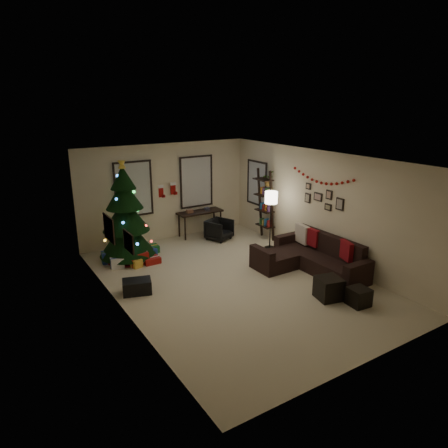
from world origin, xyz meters
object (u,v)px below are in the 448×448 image
(christmas_tree, at_px, (126,218))
(desk, at_px, (200,214))
(bookshelf, at_px, (265,206))
(desk_chair, at_px, (219,230))
(sofa, at_px, (310,259))

(christmas_tree, distance_m, desk, 2.59)
(bookshelf, bearing_deg, desk_chair, 150.33)
(sofa, relative_size, bookshelf, 1.22)
(desk, bearing_deg, bookshelf, -43.05)
(desk, relative_size, bookshelf, 0.66)
(desk, distance_m, desk_chair, 0.78)
(christmas_tree, distance_m, desk_chair, 2.82)
(christmas_tree, bearing_deg, bookshelf, -8.52)
(desk_chair, bearing_deg, christmas_tree, 158.15)
(christmas_tree, height_order, desk, christmas_tree)
(christmas_tree, bearing_deg, desk, 16.23)
(desk_chair, bearing_deg, desk, 88.47)
(sofa, bearing_deg, desk, 104.79)
(christmas_tree, bearing_deg, sofa, -40.32)
(christmas_tree, xyz_separation_m, desk, (2.45, 0.71, -0.43))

